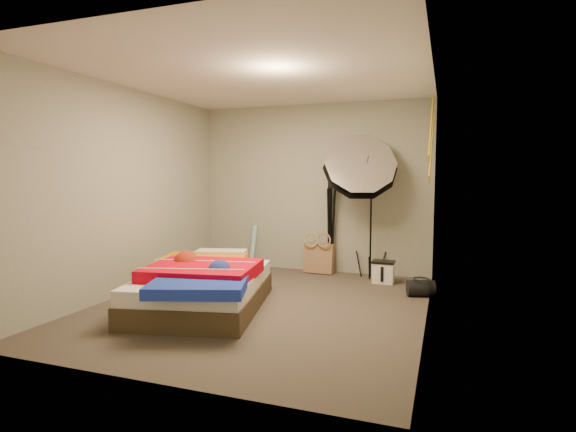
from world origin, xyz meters
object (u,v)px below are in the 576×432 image
at_px(tote_bag, 319,258).
at_px(camera_case, 383,273).
at_px(duffel_bag, 421,288).
at_px(wrapping_roll, 253,246).
at_px(camera_tripod, 331,220).
at_px(photo_umbrella, 360,170).
at_px(bed, 203,285).

bearing_deg(tote_bag, camera_case, -13.76).
relative_size(tote_bag, duffel_bag, 1.41).
xyz_separation_m(tote_bag, wrapping_roll, (-1.10, 0.07, 0.11)).
relative_size(duffel_bag, camera_tripod, 0.23).
xyz_separation_m(photo_umbrella, camera_tripod, (-0.46, 0.24, -0.73)).
height_order(tote_bag, duffel_bag, tote_bag).
height_order(camera_case, photo_umbrella, photo_umbrella).
bearing_deg(photo_umbrella, bed, -124.37).
bearing_deg(bed, tote_bag, 71.95).
xyz_separation_m(camera_case, camera_tripod, (-0.82, 0.36, 0.66)).
bearing_deg(camera_tripod, wrapping_roll, 178.60).
bearing_deg(wrapping_roll, tote_bag, -3.40).
xyz_separation_m(tote_bag, camera_case, (0.98, -0.32, -0.08)).
distance_m(duffel_bag, photo_umbrella, 1.79).
relative_size(duffel_bag, photo_umbrella, 0.15).
distance_m(tote_bag, duffel_bag, 1.73).
xyz_separation_m(tote_bag, camera_tripod, (0.16, 0.03, 0.57)).
height_order(tote_bag, photo_umbrella, photo_umbrella).
height_order(wrapping_roll, camera_tripod, camera_tripod).
relative_size(bed, camera_tripod, 1.48).
bearing_deg(tote_bag, duffel_bag, -25.47).
bearing_deg(camera_case, duffel_bag, -45.30).
bearing_deg(wrapping_roll, photo_umbrella, -9.06).
relative_size(camera_case, photo_umbrella, 0.13).
height_order(bed, camera_tripod, camera_tripod).
bearing_deg(camera_tripod, photo_umbrella, -27.73).
bearing_deg(tote_bag, photo_umbrella, -14.07).
xyz_separation_m(camera_case, photo_umbrella, (-0.36, 0.11, 1.38)).
height_order(camera_case, duffel_bag, camera_case).
bearing_deg(tote_bag, bed, -103.64).
bearing_deg(tote_bag, camera_tripod, 16.38).
distance_m(camera_case, bed, 2.49).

